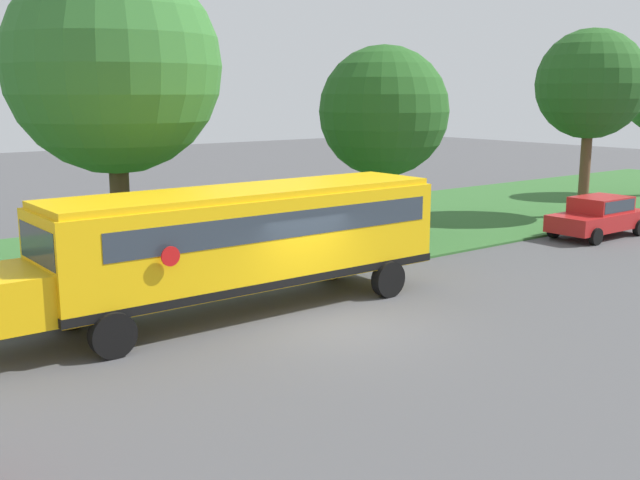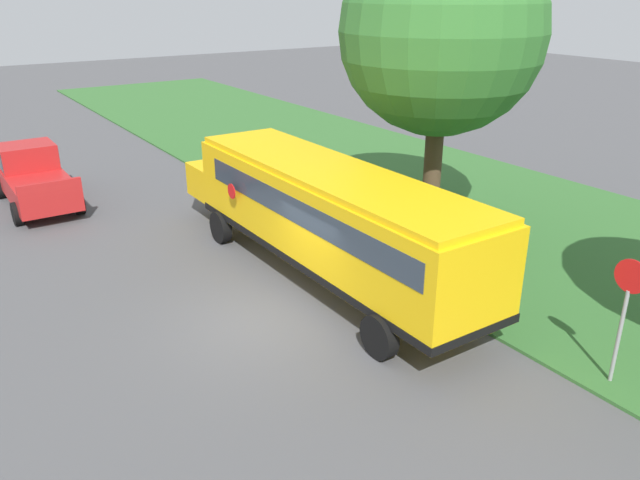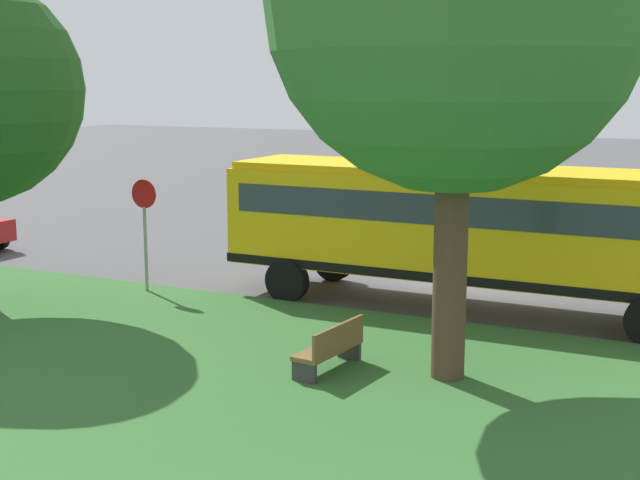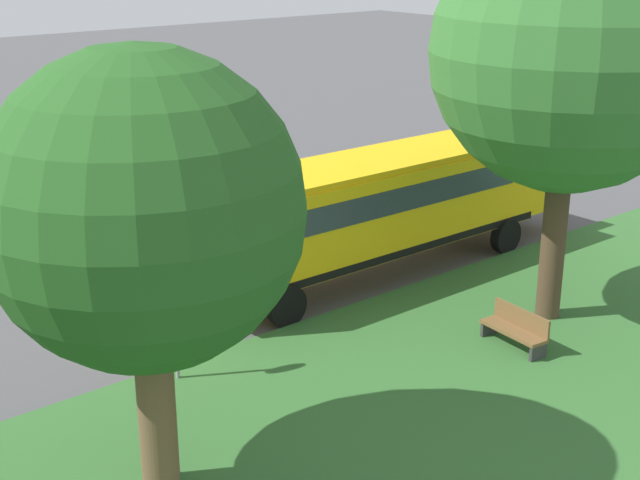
% 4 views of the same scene
% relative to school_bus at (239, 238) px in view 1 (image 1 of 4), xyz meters
% --- Properties ---
extents(ground_plane, '(120.00, 120.00, 0.00)m').
position_rel_school_bus_xyz_m(ground_plane, '(2.58, 1.19, -1.92)').
color(ground_plane, '#4C4C4F').
extents(grass_verge, '(12.00, 80.00, 0.08)m').
position_rel_school_bus_xyz_m(grass_verge, '(-7.42, 1.19, -1.88)').
color(grass_verge, '#33662D').
rests_on(grass_verge, ground).
extents(school_bus, '(2.84, 12.42, 3.16)m').
position_rel_school_bus_xyz_m(school_bus, '(0.00, 0.00, 0.00)').
color(school_bus, yellow).
rests_on(school_bus, ground).
extents(car_red_nearest, '(2.02, 4.40, 1.56)m').
position_rel_school_bus_xyz_m(car_red_nearest, '(-0.22, 16.40, -1.05)').
color(car_red_nearest, '#B21E1E').
rests_on(car_red_nearest, ground).
extents(oak_tree_beside_bus, '(6.10, 6.10, 9.30)m').
position_rel_school_bus_xyz_m(oak_tree_beside_bus, '(-4.87, -1.09, 4.32)').
color(oak_tree_beside_bus, '#4C3826').
rests_on(oak_tree_beside_bus, ground).
extents(oak_tree_roadside_mid, '(4.86, 4.86, 7.26)m').
position_rel_school_bus_xyz_m(oak_tree_roadside_mid, '(-5.06, 9.62, 2.94)').
color(oak_tree_roadside_mid, brown).
rests_on(oak_tree_roadside_mid, ground).
extents(oak_tree_far_end, '(4.73, 4.73, 8.25)m').
position_rel_school_bus_xyz_m(oak_tree_far_end, '(-3.15, 19.87, 3.93)').
color(oak_tree_far_end, brown).
rests_on(oak_tree_far_end, ground).
extents(stop_sign, '(0.08, 0.68, 2.74)m').
position_rel_school_bus_xyz_m(stop_sign, '(-2.02, 7.34, -0.19)').
color(stop_sign, gray).
rests_on(stop_sign, ground).
extents(park_bench, '(1.64, 0.66, 0.92)m').
position_rel_school_bus_xyz_m(park_bench, '(-5.43, 0.85, -1.45)').
color(park_bench, brown).
rests_on(park_bench, ground).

